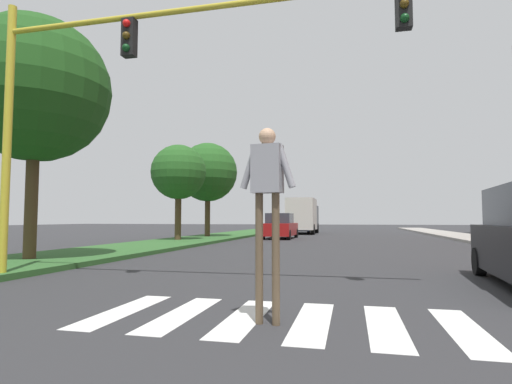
# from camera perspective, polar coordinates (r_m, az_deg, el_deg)

# --- Properties ---
(ground_plane) EXTENTS (140.00, 140.00, 0.00)m
(ground_plane) POSITION_cam_1_polar(r_m,az_deg,el_deg) (28.18, 11.27, -6.42)
(ground_plane) COLOR #2D2D30
(crosswalk) EXTENTS (4.95, 2.20, 0.01)m
(crosswalk) POSITION_cam_1_polar(r_m,az_deg,el_deg) (5.58, 3.11, -17.42)
(crosswalk) COLOR silver
(crosswalk) RESTS_ON ground_plane
(median_strip) EXTENTS (3.95, 64.00, 0.15)m
(median_strip) POSITION_cam_1_polar(r_m,az_deg,el_deg) (27.70, -6.09, -6.36)
(median_strip) COLOR #2D5B28
(median_strip) RESTS_ON ground_plane
(tree_mid) EXTENTS (4.41, 4.41, 7.31)m
(tree_mid) POSITION_cam_1_polar(r_m,az_deg,el_deg) (14.35, -28.59, 12.51)
(tree_mid) COLOR #4C3823
(tree_mid) RESTS_ON median_strip
(tree_far) EXTENTS (3.14, 3.14, 5.43)m
(tree_far) POSITION_cam_1_polar(r_m,az_deg,el_deg) (23.67, -10.83, 2.71)
(tree_far) COLOR #4C3823
(tree_far) RESTS_ON median_strip
(tree_distant) EXTENTS (4.02, 4.02, 6.38)m
(tree_distant) POSITION_cam_1_polar(r_m,az_deg,el_deg) (28.01, -6.79, 2.74)
(tree_distant) COLOR #4C3823
(tree_distant) RESTS_ON median_strip
(sidewalk_right) EXTENTS (3.00, 64.00, 0.15)m
(sidewalk_right) POSITION_cam_1_polar(r_m,az_deg,el_deg) (27.27, 29.71, -5.93)
(sidewalk_right) COLOR #9E9991
(sidewalk_right) RESTS_ON ground_plane
(traffic_light_gantry) EXTENTS (9.97, 0.30, 6.00)m
(traffic_light_gantry) POSITION_cam_1_polar(r_m,az_deg,el_deg) (9.17, -17.30, 16.01)
(traffic_light_gantry) COLOR gold
(traffic_light_gantry) RESTS_ON median_strip
(pedestrian_performer) EXTENTS (0.75, 0.28, 2.49)m
(pedestrian_performer) POSITION_cam_1_polar(r_m,az_deg,el_deg) (5.18, 1.60, -0.01)
(pedestrian_performer) COLOR brown
(pedestrian_performer) RESTS_ON ground_plane
(sedan_midblock) EXTENTS (1.90, 4.44, 1.70)m
(sedan_midblock) POSITION_cam_1_polar(r_m,az_deg,el_deg) (27.51, 3.42, -4.91)
(sedan_midblock) COLOR maroon
(sedan_midblock) RESTS_ON ground_plane
(sedan_distant) EXTENTS (1.92, 4.17, 1.71)m
(sedan_distant) POSITION_cam_1_polar(r_m,az_deg,el_deg) (38.70, 6.50, -4.57)
(sedan_distant) COLOR navy
(sedan_distant) RESTS_ON ground_plane
(truck_box_delivery) EXTENTS (2.40, 6.20, 3.10)m
(truck_box_delivery) POSITION_cam_1_polar(r_m,az_deg,el_deg) (36.55, 6.60, -3.29)
(truck_box_delivery) COLOR #474C51
(truck_box_delivery) RESTS_ON ground_plane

